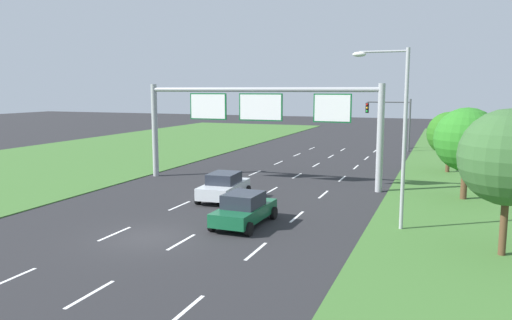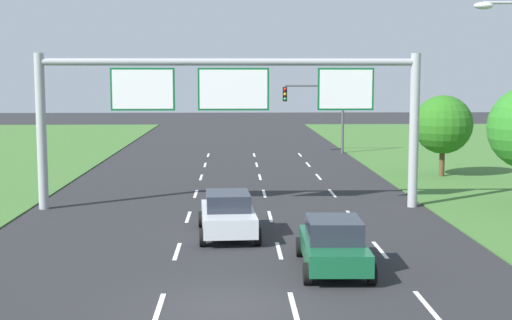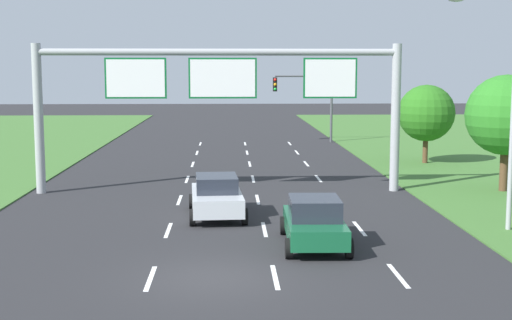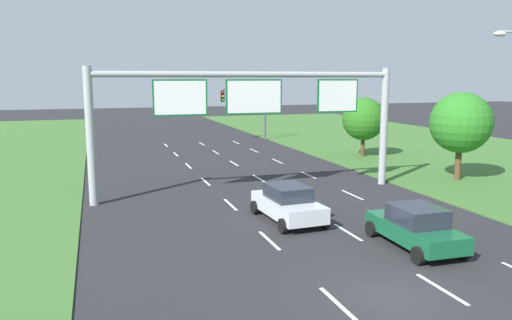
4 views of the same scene
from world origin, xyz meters
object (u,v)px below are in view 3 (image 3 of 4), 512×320
at_px(sign_gantry, 221,88).
at_px(roadside_tree_far, 426,113).
at_px(car_lead_silver, 314,222).
at_px(traffic_light_mast, 307,94).
at_px(street_lamp, 504,90).
at_px(roadside_tree_mid, 506,115).
at_px(car_near_red, 217,196).

distance_m(sign_gantry, roadside_tree_far, 15.85).
bearing_deg(car_lead_silver, roadside_tree_far, 66.67).
height_order(traffic_light_mast, street_lamp, street_lamp).
height_order(roadside_tree_mid, roadside_tree_far, roadside_tree_mid).
bearing_deg(sign_gantry, street_lamp, -40.77).
height_order(traffic_light_mast, roadside_tree_far, traffic_light_mast).
distance_m(street_lamp, roadside_tree_mid, 8.86).
bearing_deg(street_lamp, traffic_light_mast, 96.29).
relative_size(car_near_red, sign_gantry, 0.26).
xyz_separation_m(sign_gantry, roadside_tree_far, (12.47, 9.62, -1.80)).
distance_m(sign_gantry, traffic_light_mast, 23.77).
bearing_deg(traffic_light_mast, sign_gantry, -106.13).
height_order(car_near_red, sign_gantry, sign_gantry).
relative_size(car_lead_silver, street_lamp, 0.52).
distance_m(car_lead_silver, roadside_tree_mid, 14.57).
bearing_deg(roadside_tree_mid, car_near_red, -159.23).
xyz_separation_m(sign_gantry, street_lamp, (10.06, -8.68, 0.15)).
bearing_deg(street_lamp, roadside_tree_far, 82.51).
height_order(car_lead_silver, traffic_light_mast, traffic_light_mast).
xyz_separation_m(car_lead_silver, street_lamp, (6.90, 1.89, 4.27)).
height_order(sign_gantry, street_lamp, street_lamp).
distance_m(car_lead_silver, traffic_light_mast, 33.68).
xyz_separation_m(car_lead_silver, roadside_tree_far, (9.30, 20.18, 2.32)).
xyz_separation_m(car_near_red, street_lamp, (10.20, -2.96, 4.26)).
bearing_deg(car_lead_silver, street_lamp, 16.70).
bearing_deg(car_near_red, sign_gantry, 85.25).
distance_m(sign_gantry, roadside_tree_mid, 13.47).
distance_m(traffic_light_mast, roadside_tree_far, 14.46).
bearing_deg(roadside_tree_mid, traffic_light_mast, 106.20).
relative_size(sign_gantry, street_lamp, 2.03).
height_order(sign_gantry, roadside_tree_far, sign_gantry).
bearing_deg(car_lead_silver, traffic_light_mast, 85.54).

